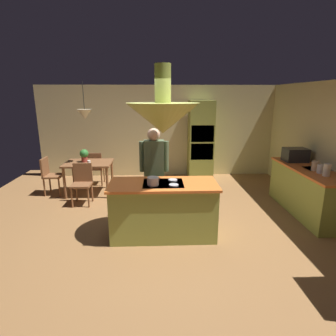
% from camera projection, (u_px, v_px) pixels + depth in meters
% --- Properties ---
extents(ground, '(8.16, 8.16, 0.00)m').
position_uv_depth(ground, '(163.00, 229.00, 4.79)').
color(ground, olive).
extents(wall_back, '(6.80, 0.10, 2.55)m').
position_uv_depth(wall_back, '(160.00, 131.00, 7.80)').
color(wall_back, beige).
rests_on(wall_back, ground).
extents(kitchen_island, '(1.74, 0.78, 0.93)m').
position_uv_depth(kitchen_island, '(163.00, 209.00, 4.48)').
color(kitchen_island, '#939E42').
rests_on(kitchen_island, ground).
extents(counter_run_right, '(0.73, 2.07, 0.91)m').
position_uv_depth(counter_run_right, '(307.00, 190.00, 5.36)').
color(counter_run_right, '#939E42').
rests_on(counter_run_right, ground).
extents(oven_tower, '(0.66, 0.62, 2.14)m').
position_uv_depth(oven_tower, '(201.00, 141.00, 7.50)').
color(oven_tower, '#939E42').
rests_on(oven_tower, ground).
extents(dining_table, '(1.07, 0.81, 0.76)m').
position_uv_depth(dining_table, '(89.00, 167.00, 6.40)').
color(dining_table, brown).
rests_on(dining_table, ground).
extents(person_at_island, '(0.53, 0.23, 1.71)m').
position_uv_depth(person_at_island, '(154.00, 168.00, 4.98)').
color(person_at_island, tan).
rests_on(person_at_island, ground).
extents(range_hood, '(1.10, 1.10, 1.00)m').
position_uv_depth(range_hood, '(163.00, 116.00, 4.10)').
color(range_hood, '#939E42').
extents(pendant_light_over_table, '(0.32, 0.32, 0.82)m').
position_uv_depth(pendant_light_over_table, '(85.00, 114.00, 6.09)').
color(pendant_light_over_table, beige).
extents(chair_facing_island, '(0.40, 0.40, 0.87)m').
position_uv_depth(chair_facing_island, '(82.00, 181.00, 5.83)').
color(chair_facing_island, brown).
rests_on(chair_facing_island, ground).
extents(chair_by_back_wall, '(0.40, 0.40, 0.87)m').
position_uv_depth(chair_by_back_wall, '(95.00, 166.00, 7.04)').
color(chair_by_back_wall, brown).
rests_on(chair_by_back_wall, ground).
extents(chair_at_corner, '(0.40, 0.40, 0.87)m').
position_uv_depth(chair_at_corner, '(50.00, 173.00, 6.40)').
color(chair_at_corner, brown).
rests_on(chair_at_corner, ground).
extents(potted_plant_on_table, '(0.20, 0.20, 0.30)m').
position_uv_depth(potted_plant_on_table, '(84.00, 155.00, 6.37)').
color(potted_plant_on_table, '#99382D').
rests_on(potted_plant_on_table, dining_table).
extents(cup_on_table, '(0.07, 0.07, 0.09)m').
position_uv_depth(cup_on_table, '(89.00, 162.00, 6.17)').
color(cup_on_table, white).
rests_on(cup_on_table, dining_table).
extents(canister_flour, '(0.12, 0.12, 0.22)m').
position_uv_depth(canister_flour, '(327.00, 170.00, 4.73)').
color(canister_flour, silver).
rests_on(canister_flour, counter_run_right).
extents(canister_sugar, '(0.12, 0.12, 0.16)m').
position_uv_depth(canister_sugar, '(321.00, 169.00, 4.91)').
color(canister_sugar, silver).
rests_on(canister_sugar, counter_run_right).
extents(canister_tea, '(0.12, 0.12, 0.18)m').
position_uv_depth(canister_tea, '(315.00, 166.00, 5.08)').
color(canister_tea, '#E0B78C').
rests_on(canister_tea, counter_run_right).
extents(microwave_on_counter, '(0.46, 0.36, 0.28)m').
position_uv_depth(microwave_on_counter, '(295.00, 155.00, 5.80)').
color(microwave_on_counter, '#232326').
rests_on(microwave_on_counter, counter_run_right).
extents(cooking_pot_on_cooktop, '(0.18, 0.18, 0.12)m').
position_uv_depth(cooking_pot_on_cooktop, '(153.00, 181.00, 4.22)').
color(cooking_pot_on_cooktop, '#B2B2B7').
rests_on(cooking_pot_on_cooktop, kitchen_island).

